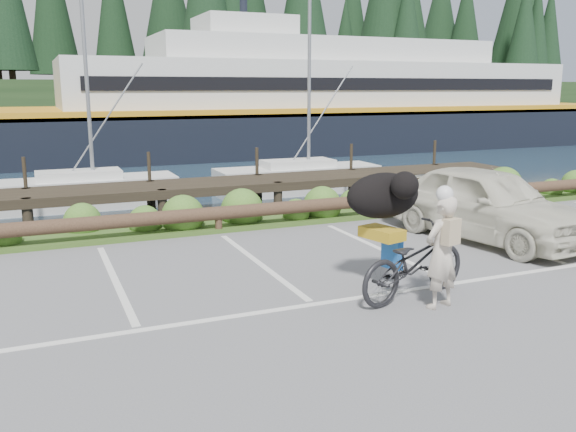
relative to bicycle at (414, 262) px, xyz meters
name	(u,v)px	position (x,y,z in m)	size (l,w,h in m)	color
ground	(303,296)	(-1.55, 0.72, -0.57)	(72.00, 72.00, 0.00)	#5D5E60
harbor_backdrop	(62,112)	(-1.16, 79.18, -0.57)	(170.00, 160.00, 30.00)	#192D3D
vegetation_strip	(210,224)	(-1.55, 6.02, -0.52)	(34.00, 1.60, 0.10)	#3D5B21
log_rail	(219,233)	(-1.55, 5.32, -0.57)	(32.00, 0.30, 0.60)	#443021
bicycle	(414,262)	(0.00, 0.00, 0.00)	(0.76, 2.18, 1.15)	black
cyclist	(441,252)	(0.12, -0.49, 0.27)	(0.62, 0.40, 1.69)	beige
dog	(383,195)	(-0.17, 0.68, 0.94)	(1.27, 0.62, 0.73)	black
parked_car	(486,203)	(3.54, 2.53, 0.22)	(1.87, 4.64, 1.58)	beige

